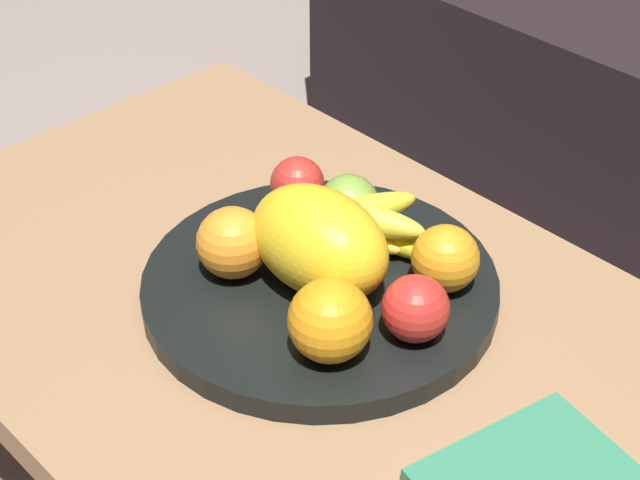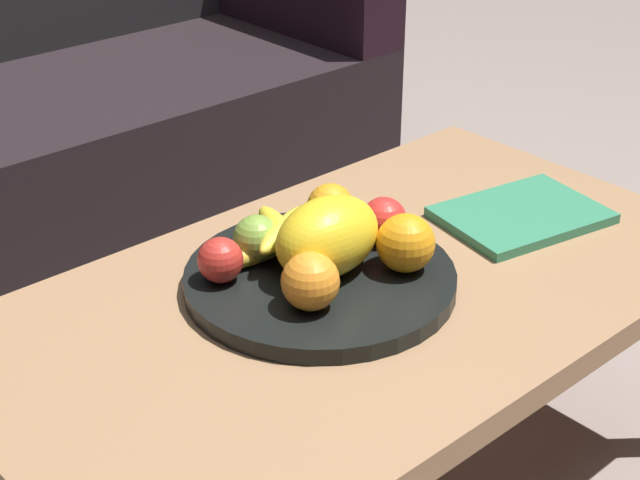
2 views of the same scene
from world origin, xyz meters
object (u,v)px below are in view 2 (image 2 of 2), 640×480
coffee_table (359,312)px  orange_left (330,207)px  fruit_bowl (320,279)px  orange_right (310,282)px  apple_left (220,260)px  orange_front (406,243)px  apple_right (384,220)px  couch (9,127)px  magazine (521,215)px  apple_front (257,239)px  melon_large_front (327,237)px  banana_bunch (278,238)px

coffee_table → orange_left: size_ratio=15.44×
fruit_bowl → orange_left: (0.10, 0.09, 0.05)m
orange_right → apple_left: 0.14m
fruit_bowl → orange_right: (-0.07, -0.06, 0.05)m
orange_front → orange_left: (0.01, 0.16, -0.01)m
fruit_bowl → apple_right: apple_right is taller
couch → apple_right: bearing=-86.5°
magazine → apple_front: bearing=172.1°
melon_large_front → apple_front: size_ratio=2.42×
apple_right → melon_large_front: bearing=-173.9°
banana_bunch → magazine: banana_bunch is taller
orange_front → apple_front: orange_front is taller
orange_right → apple_left: bearing=108.9°
orange_left → apple_front: (-0.14, -0.00, -0.00)m
orange_right → apple_front: 0.15m
fruit_bowl → orange_right: size_ratio=4.93×
fruit_bowl → apple_right: 0.14m
apple_left → magazine: apple_left is taller
coffee_table → magazine: 0.34m
fruit_bowl → magazine: (0.38, -0.06, -0.00)m
coffee_table → magazine: size_ratio=4.43×
orange_right → apple_right: (0.20, 0.07, -0.00)m
couch → melon_large_front: couch is taller
orange_right → apple_right: bearing=18.1°
orange_right → fruit_bowl: bearing=40.3°
coffee_table → apple_front: bearing=126.9°
coffee_table → apple_left: apple_left is taller
melon_large_front → orange_left: (0.09, 0.09, -0.02)m
apple_front → banana_bunch: (0.03, -0.01, -0.01)m
coffee_table → orange_right: bearing=-167.4°
couch → orange_front: (0.03, -1.18, 0.17)m
orange_left → apple_right: size_ratio=1.06×
couch → melon_large_front: (-0.06, -1.12, 0.19)m
orange_right → orange_left: bearing=40.8°
couch → orange_left: (0.04, -1.02, 0.17)m
fruit_bowl → orange_right: 0.11m
fruit_bowl → melon_large_front: size_ratio=2.31×
melon_large_front → apple_front: bearing=118.7°
couch → orange_right: couch is taller
orange_left → orange_right: (-0.17, -0.15, 0.00)m
orange_front → apple_right: (0.04, 0.08, -0.01)m
orange_front → coffee_table: bearing=140.1°
apple_front → apple_right: bearing=-24.4°
orange_left → orange_right: size_ratio=0.93×
couch → apple_front: size_ratio=24.98×
coffee_table → apple_left: size_ratio=17.47×
orange_left → melon_large_front: bearing=-134.3°
magazine → apple_left: bearing=176.0°
apple_front → couch: bearing=84.1°
fruit_bowl → magazine: size_ratio=1.53×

